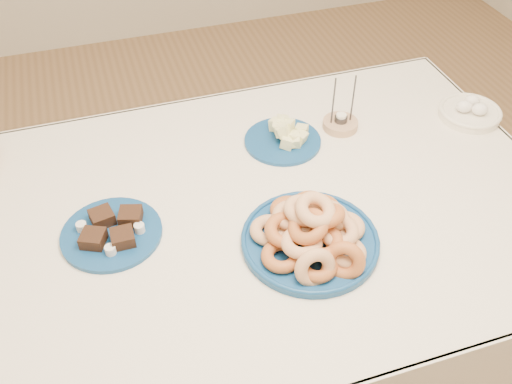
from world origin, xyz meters
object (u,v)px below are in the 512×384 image
(donut_platter, at_px, (312,234))
(melon_plate, at_px, (285,136))
(egg_bowl, at_px, (470,112))
(brownie_plate, at_px, (112,232))
(candle_holder, at_px, (340,123))
(dining_table, at_px, (250,234))

(donut_platter, height_order, melon_plate, donut_platter)
(melon_plate, bearing_deg, egg_bowl, -5.49)
(brownie_plate, bearing_deg, egg_bowl, 8.31)
(melon_plate, height_order, egg_bowl, melon_plate)
(brownie_plate, height_order, candle_holder, candle_holder)
(dining_table, height_order, melon_plate, melon_plate)
(melon_plate, relative_size, candle_holder, 1.33)
(melon_plate, relative_size, egg_bowl, 0.94)
(candle_holder, bearing_deg, dining_table, -145.88)
(dining_table, bearing_deg, brownie_plate, 178.32)
(egg_bowl, bearing_deg, donut_platter, -152.61)
(egg_bowl, bearing_deg, melon_plate, 174.51)
(donut_platter, relative_size, melon_plate, 1.64)
(donut_platter, distance_m, candle_holder, 0.51)
(candle_holder, height_order, egg_bowl, candle_holder)
(candle_holder, bearing_deg, melon_plate, -175.02)
(dining_table, bearing_deg, melon_plate, 52.07)
(brownie_plate, relative_size, candle_holder, 1.58)
(dining_table, xyz_separation_m, melon_plate, (0.18, 0.24, 0.13))
(brownie_plate, height_order, egg_bowl, egg_bowl)
(egg_bowl, bearing_deg, dining_table, -167.23)
(donut_platter, height_order, egg_bowl, donut_platter)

